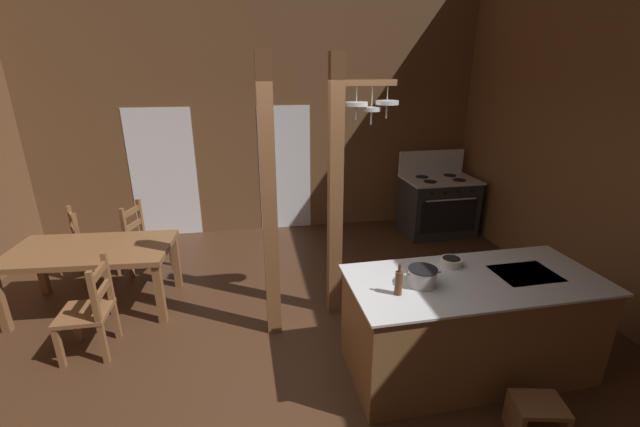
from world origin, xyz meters
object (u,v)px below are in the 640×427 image
kitchen_island (469,325)px  ladderback_chair_at_table_end (90,311)px  stockpot_on_counter (422,277)px  mixing_bowl_on_counter (451,262)px  stove_range (437,205)px  dining_table (91,255)px  ladderback_chair_by_post (145,240)px  step_stool (537,416)px  bottle_tall_on_counter (399,282)px  ladderback_chair_near_window (91,244)px

kitchen_island → ladderback_chair_at_table_end: size_ratio=2.30×
stockpot_on_counter → mixing_bowl_on_counter: (0.40, 0.29, -0.04)m
stove_range → dining_table: stove_range is taller
ladderback_chair_by_post → mixing_bowl_on_counter: 3.92m
kitchen_island → step_stool: (0.15, -0.77, -0.28)m
stove_range → ladderback_chair_at_table_end: stove_range is taller
bottle_tall_on_counter → ladderback_chair_near_window: bearing=140.5°
stockpot_on_counter → dining_table: bearing=151.4°
step_stool → dining_table: (-3.77, 2.44, 0.47)m
stove_range → ladderback_chair_at_table_end: 5.11m
ladderback_chair_near_window → stove_range: bearing=7.0°
dining_table → step_stool: bearing=-33.0°
kitchen_island → dining_table: (-3.62, 1.68, 0.19)m
stove_range → dining_table: size_ratio=0.75×
ladderback_chair_by_post → stockpot_on_counter: bearing=-42.6°
ladderback_chair_near_window → stockpot_on_counter: (3.43, -2.53, 0.55)m
kitchen_island → stockpot_on_counter: 0.73m
ladderback_chair_at_table_end → stockpot_on_counter: size_ratio=3.07×
stove_range → bottle_tall_on_counter: 3.82m
stove_range → dining_table: (-4.79, -1.46, 0.17)m
ladderback_chair_by_post → mixing_bowl_on_counter: mixing_bowl_on_counter is taller
mixing_bowl_on_counter → ladderback_chair_by_post: bearing=144.6°
ladderback_chair_near_window → bottle_tall_on_counter: bottle_tall_on_counter is taller
step_stool → ladderback_chair_near_window: size_ratio=0.43×
ladderback_chair_by_post → ladderback_chair_at_table_end: same height
ladderback_chair_at_table_end → mixing_bowl_on_counter: 3.38m
mixing_bowl_on_counter → bottle_tall_on_counter: bearing=-148.6°
dining_table → mixing_bowl_on_counter: (3.52, -1.41, 0.31)m
stove_range → ladderback_chair_by_post: stove_range is taller
stove_range → mixing_bowl_on_counter: bearing=-113.9°
stove_range → step_stool: bearing=-104.7°
step_stool → mixing_bowl_on_counter: 1.32m
step_stool → dining_table: dining_table is taller
ladderback_chair_at_table_end → bottle_tall_on_counter: (2.65, -0.96, 0.58)m
dining_table → ladderback_chair_at_table_end: ladderback_chair_at_table_end is taller
kitchen_island → mixing_bowl_on_counter: 0.57m
ladderback_chair_near_window → step_stool: bearing=-38.7°
ladderback_chair_by_post → step_stool: bearing=-43.9°
dining_table → bottle_tall_on_counter: 3.42m
stove_range → ladderback_chair_by_post: (-4.44, -0.61, -0.03)m
dining_table → ladderback_chair_at_table_end: 0.89m
stove_range → step_stool: stove_range is taller
mixing_bowl_on_counter → bottle_tall_on_counter: 0.76m
ladderback_chair_by_post → dining_table: bearing=-112.8°
dining_table → bottle_tall_on_counter: bearing=-32.1°
stove_range → ladderback_chair_by_post: size_ratio=1.39×
step_stool → ladderback_chair_at_table_end: (-3.54, 1.60, 0.27)m
step_stool → mixing_bowl_on_counter: size_ratio=2.13×
stove_range → ladderback_chair_near_window: 5.14m
stove_range → bottle_tall_on_counter: (-1.92, -3.26, 0.55)m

